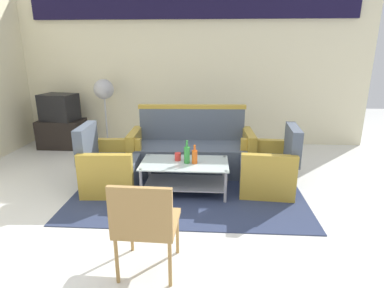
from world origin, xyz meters
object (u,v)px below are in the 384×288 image
(bottle_orange, at_px, (195,156))
(television, at_px, (59,107))
(armchair_right, at_px, (269,169))
(wicker_chair, at_px, (145,221))
(couch, at_px, (192,151))
(coffee_table, at_px, (185,173))
(cup, at_px, (178,157))
(pedestal_fan, at_px, (104,93))
(tv_stand, at_px, (62,134))
(armchair_left, at_px, (110,168))
(bottle_green, at_px, (187,154))

(bottle_orange, bearing_deg, television, 144.38)
(armchair_right, bearing_deg, wicker_chair, 148.00)
(couch, xyz_separation_m, wicker_chair, (-0.22, -2.32, 0.18))
(armchair_right, relative_size, coffee_table, 0.77)
(bottle_orange, relative_size, television, 0.36)
(couch, distance_m, armchair_right, 1.21)
(cup, distance_m, pedestal_fan, 2.43)
(armchair_right, height_order, television, television)
(cup, height_order, pedestal_fan, pedestal_fan)
(tv_stand, bearing_deg, bottle_orange, -35.57)
(pedestal_fan, bearing_deg, tv_stand, -176.61)
(armchair_left, bearing_deg, couch, 121.09)
(coffee_table, distance_m, pedestal_fan, 2.59)
(coffee_table, distance_m, television, 3.10)
(armchair_right, xyz_separation_m, tv_stand, (-3.54, 1.67, -0.03))
(bottle_green, distance_m, cup, 0.17)
(cup, bearing_deg, armchair_right, 3.98)
(couch, xyz_separation_m, armchair_left, (-1.03, -0.70, -0.03))
(cup, xyz_separation_m, television, (-2.37, 1.76, 0.30))
(armchair_left, bearing_deg, wicker_chair, 23.55)
(couch, bearing_deg, coffee_table, 84.68)
(coffee_table, distance_m, bottle_orange, 0.26)
(pedestal_fan, bearing_deg, television, -176.77)
(armchair_right, height_order, bottle_orange, armchair_right)
(armchair_left, relative_size, television, 1.26)
(couch, bearing_deg, cup, 76.72)
(coffee_table, relative_size, wicker_chair, 1.31)
(armchair_left, distance_m, armchair_right, 2.08)
(armchair_left, distance_m, tv_stand, 2.30)
(armchair_right, height_order, wicker_chair, armchair_right)
(armchair_left, height_order, pedestal_fan, pedestal_fan)
(bottle_green, bearing_deg, pedestal_fan, 131.00)
(pedestal_fan, bearing_deg, bottle_green, -49.00)
(armchair_left, height_order, cup, armchair_left)
(bottle_green, distance_m, pedestal_fan, 2.56)
(armchair_left, height_order, wicker_chair, armchair_left)
(cup, distance_m, television, 2.96)
(wicker_chair, bearing_deg, armchair_left, 118.32)
(armchair_left, bearing_deg, bottle_orange, 82.80)
(coffee_table, xyz_separation_m, cup, (-0.09, 0.07, 0.19))
(coffee_table, bearing_deg, armchair_left, 176.60)
(armchair_right, height_order, tv_stand, armchair_right)
(coffee_table, bearing_deg, television, 143.32)
(coffee_table, relative_size, cup, 11.00)
(tv_stand, distance_m, television, 0.50)
(coffee_table, distance_m, bottle_green, 0.25)
(armchair_left, bearing_deg, coffee_table, 83.50)
(couch, distance_m, wicker_chair, 2.34)
(tv_stand, bearing_deg, armchair_right, -25.28)
(bottle_green, height_order, tv_stand, bottle_green)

